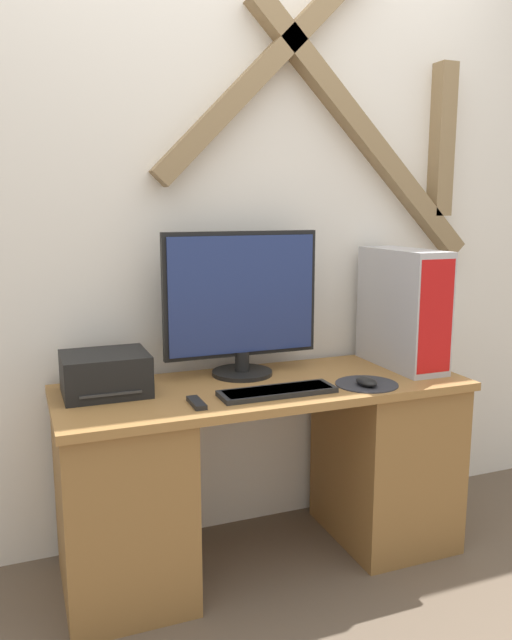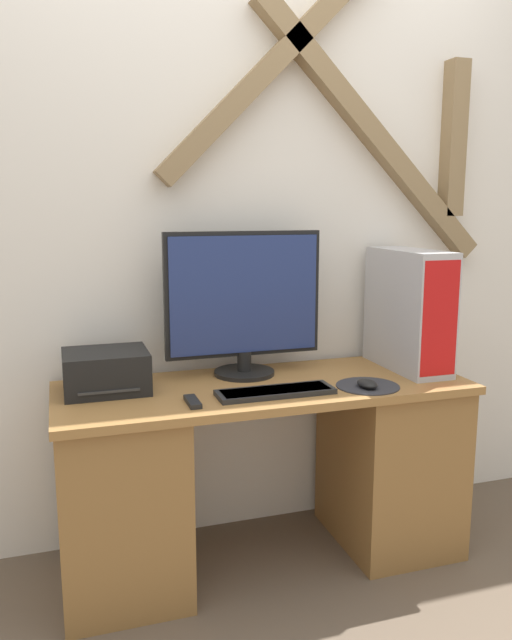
{
  "view_description": "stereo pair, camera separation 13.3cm",
  "coord_description": "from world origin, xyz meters",
  "px_view_note": "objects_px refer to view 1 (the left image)",
  "views": [
    {
      "loc": [
        -0.83,
        -1.77,
        1.35
      ],
      "look_at": [
        -0.03,
        0.28,
        0.94
      ],
      "focal_mm": 35.0,
      "sensor_mm": 36.0,
      "label": 1
    },
    {
      "loc": [
        -0.71,
        -1.82,
        1.35
      ],
      "look_at": [
        -0.03,
        0.28,
        0.94
      ],
      "focal_mm": 35.0,
      "sensor_mm": 36.0,
      "label": 2
    }
  ],
  "objects_px": {
    "printer": "(105,374)",
    "remote_control": "(197,403)",
    "computer_tower": "(403,308)",
    "keyboard": "(277,391)",
    "monitor": "(242,301)",
    "mouse": "(367,382)"
  },
  "relations": [
    {
      "from": "printer",
      "to": "remote_control",
      "type": "bearing_deg",
      "value": -42.68
    },
    {
      "from": "keyboard",
      "to": "computer_tower",
      "type": "bearing_deg",
      "value": 15.86
    },
    {
      "from": "monitor",
      "to": "computer_tower",
      "type": "distance_m",
      "value": 0.66
    },
    {
      "from": "printer",
      "to": "mouse",
      "type": "bearing_deg",
      "value": -16.06
    },
    {
      "from": "computer_tower",
      "to": "monitor",
      "type": "bearing_deg",
      "value": 170.68
    },
    {
      "from": "mouse",
      "to": "computer_tower",
      "type": "bearing_deg",
      "value": 36.28
    },
    {
      "from": "computer_tower",
      "to": "printer",
      "type": "relative_size",
      "value": 1.63
    },
    {
      "from": "computer_tower",
      "to": "remote_control",
      "type": "relative_size",
      "value": 3.85
    },
    {
      "from": "keyboard",
      "to": "remote_control",
      "type": "bearing_deg",
      "value": -176.88
    },
    {
      "from": "mouse",
      "to": "remote_control",
      "type": "xyz_separation_m",
      "value": [
        -0.63,
        0.02,
        -0.01
      ]
    },
    {
      "from": "monitor",
      "to": "mouse",
      "type": "bearing_deg",
      "value": -41.19
    },
    {
      "from": "printer",
      "to": "remote_control",
      "type": "height_order",
      "value": "printer"
    },
    {
      "from": "computer_tower",
      "to": "remote_control",
      "type": "xyz_separation_m",
      "value": [
        -0.92,
        -0.19,
        -0.23
      ]
    },
    {
      "from": "mouse",
      "to": "printer",
      "type": "distance_m",
      "value": 0.93
    },
    {
      "from": "printer",
      "to": "computer_tower",
      "type": "bearing_deg",
      "value": -2.17
    },
    {
      "from": "monitor",
      "to": "remote_control",
      "type": "bearing_deg",
      "value": -131.69
    },
    {
      "from": "computer_tower",
      "to": "mouse",
      "type": "bearing_deg",
      "value": -143.72
    },
    {
      "from": "remote_control",
      "to": "mouse",
      "type": "bearing_deg",
      "value": -1.64
    },
    {
      "from": "monitor",
      "to": "printer",
      "type": "height_order",
      "value": "monitor"
    },
    {
      "from": "keyboard",
      "to": "printer",
      "type": "relative_size",
      "value": 1.42
    },
    {
      "from": "computer_tower",
      "to": "printer",
      "type": "bearing_deg",
      "value": 177.83
    },
    {
      "from": "computer_tower",
      "to": "printer",
      "type": "height_order",
      "value": "computer_tower"
    }
  ]
}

